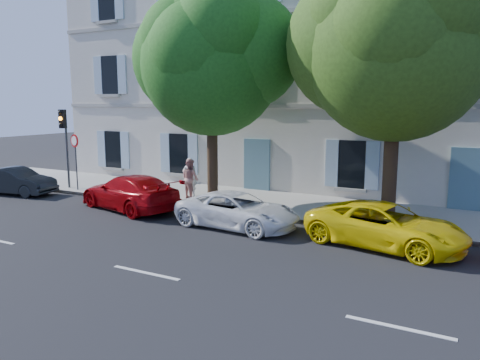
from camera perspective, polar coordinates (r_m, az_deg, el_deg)
The scene contains 14 objects.
ground at distance 15.09m, azimuth -1.63°, elevation -6.53°, with size 90.00×90.00×0.00m, color black.
sidewalk at distance 18.94m, azimuth 5.10°, elevation -3.02°, with size 36.00×4.50×0.15m, color #A09E96.
kerb at distance 17.02m, azimuth 2.21°, elevation -4.41°, with size 36.00×0.16×0.16m, color #9E998E.
building at distance 23.97m, azimuth 10.90°, elevation 13.70°, with size 28.00×7.00×12.00m, color beige.
car_dark_sedan at distance 23.59m, azimuth -25.68°, elevation -0.12°, with size 1.31×3.75×1.23m, color black.
car_red_coupe at distance 18.73m, azimuth -13.30°, elevation -1.47°, with size 1.93×4.75×1.38m, color #9F0408.
car_white_coupe at distance 15.66m, azimuth -0.32°, elevation -3.71°, with size 1.95×4.23×1.18m, color white.
car_yellow_supercar at distance 14.21m, azimuth 17.32°, elevation -5.32°, with size 2.11×4.58×1.27m, color yellow.
tree_left at distance 18.48m, azimuth -3.49°, elevation 13.73°, with size 5.40×5.40×8.38m.
tree_right at distance 15.74m, azimuth 18.52°, elevation 14.63°, with size 5.62×5.62×8.66m.
traffic_light at distance 23.35m, azimuth -20.65°, elevation 5.55°, with size 0.33×0.42×3.68m.
road_sign at distance 22.73m, azimuth -19.45°, elevation 3.48°, with size 0.59×0.17×2.57m.
pedestrian_a at distance 20.12m, azimuth -6.14°, elevation 0.34°, with size 0.61×0.40×1.68m, color white.
pedestrian_b at distance 19.82m, azimuth -6.09°, elevation 0.19°, with size 0.81×0.63×1.67m, color tan.
Camera 1 is at (7.24, -12.57, 4.15)m, focal length 35.00 mm.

